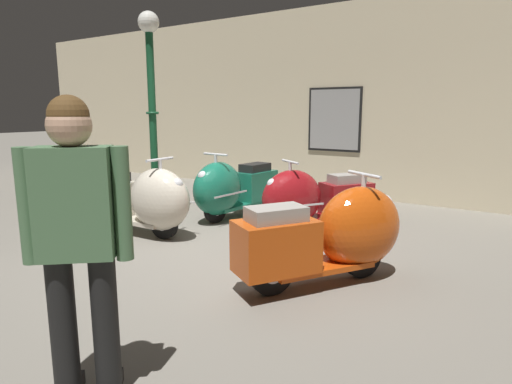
# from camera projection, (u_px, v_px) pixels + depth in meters

# --- Properties ---
(ground_plane) EXTENTS (60.00, 60.00, 0.00)m
(ground_plane) POSITION_uv_depth(u_px,v_px,m) (213.00, 254.00, 4.98)
(ground_plane) COLOR slate
(showroom_back_wall) EXTENTS (18.00, 0.24, 3.51)m
(showroom_back_wall) POSITION_uv_depth(u_px,v_px,m) (354.00, 102.00, 8.06)
(showroom_back_wall) COLOR beige
(showroom_back_wall) RESTS_ON ground
(scooter_0) EXTENTS (1.70, 0.58, 1.03)m
(scooter_0) POSITION_uv_depth(u_px,v_px,m) (144.00, 200.00, 5.66)
(scooter_0) COLOR black
(scooter_0) RESTS_ON ground
(scooter_1) EXTENTS (0.59, 1.68, 1.01)m
(scooter_1) POSITION_uv_depth(u_px,v_px,m) (230.00, 188.00, 6.54)
(scooter_1) COLOR black
(scooter_1) RESTS_ON ground
(scooter_2) EXTENTS (1.26, 1.58, 0.97)m
(scooter_2) POSITION_uv_depth(u_px,v_px,m) (309.00, 199.00, 5.83)
(scooter_2) COLOR black
(scooter_2) RESTS_ON ground
(scooter_3) EXTENTS (1.29, 1.69, 1.03)m
(scooter_3) POSITION_uv_depth(u_px,v_px,m) (335.00, 234.00, 4.08)
(scooter_3) COLOR black
(scooter_3) RESTS_ON ground
(lamppost) EXTENTS (0.30, 0.30, 3.00)m
(lamppost) POSITION_uv_depth(u_px,v_px,m) (152.00, 103.00, 6.44)
(lamppost) COLOR #144728
(lamppost) RESTS_ON ground
(visitor_0) EXTENTS (0.45, 0.43, 1.68)m
(visitor_0) POSITION_uv_depth(u_px,v_px,m) (77.00, 232.00, 2.31)
(visitor_0) COLOR black
(visitor_0) RESTS_ON ground
(info_stanchion) EXTENTS (0.34, 0.28, 1.05)m
(info_stanchion) POSITION_uv_depth(u_px,v_px,m) (47.00, 214.00, 5.03)
(info_stanchion) COLOR #333338
(info_stanchion) RESTS_ON ground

